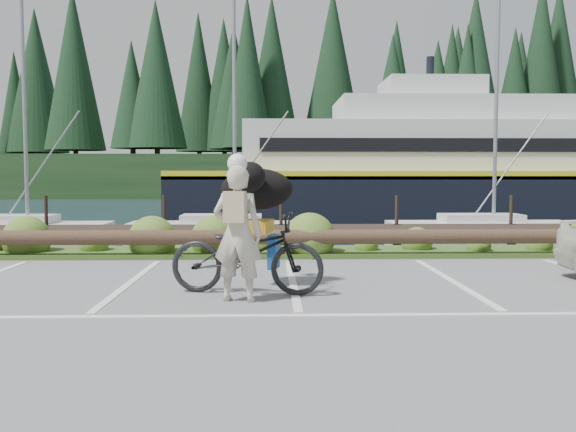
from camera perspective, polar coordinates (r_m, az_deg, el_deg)
name	(u,v)px	position (r m, az deg, el deg)	size (l,w,h in m)	color
ground	(298,309)	(7.98, 0.92, -8.65)	(72.00, 72.00, 0.00)	slate
harbor_backdrop	(276,186)	(86.26, -1.11, 2.84)	(170.00, 160.00, 30.00)	#19273D
vegetation_strip	(287,252)	(13.19, -0.09, -3.39)	(34.00, 1.60, 0.10)	#3D5B21
log_rail	(288,259)	(12.50, 0.00, -4.03)	(32.00, 0.30, 0.60)	#443021
bicycle	(247,253)	(8.86, -3.89, -3.50)	(0.79, 2.26, 1.19)	black
cyclist	(238,234)	(8.32, -4.73, -1.64)	(0.68, 0.45, 1.86)	#BAB29E
dog	(257,189)	(9.50, -2.93, 2.54)	(1.11, 0.54, 0.64)	black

